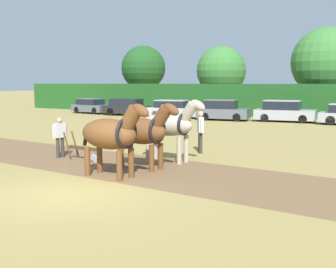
{
  "coord_description": "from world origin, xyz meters",
  "views": [
    {
      "loc": [
        7.61,
        -8.05,
        2.89
      ],
      "look_at": [
        0.26,
        4.7,
        1.1
      ],
      "focal_mm": 45.0,
      "sensor_mm": 36.0,
      "label": 1
    }
  ],
  "objects": [
    {
      "name": "draft_horse_lead_right",
      "position": [
        -0.13,
        3.7,
        1.29
      ],
      "size": [
        2.7,
        1.08,
        2.32
      ],
      "rotation": [
        0.0,
        0.0,
        -0.08
      ],
      "color": "brown",
      "rests_on": "ground"
    },
    {
      "name": "plowed_furrow_strip",
      "position": [
        -4.83,
        4.05,
        0.0
      ],
      "size": [
        30.92,
        6.48,
        0.01
      ],
      "primitive_type": "cube",
      "rotation": [
        0.0,
        0.0,
        -0.08
      ],
      "color": "brown",
      "rests_on": "ground"
    },
    {
      "name": "tree_far_left",
      "position": [
        -20.26,
        34.42,
        4.65
      ],
      "size": [
        5.27,
        5.27,
        7.3
      ],
      "color": "#423323",
      "rests_on": "ground"
    },
    {
      "name": "draft_horse_lead_left",
      "position": [
        -0.25,
        2.12,
        1.34
      ],
      "size": [
        2.71,
        1.15,
        2.38
      ],
      "rotation": [
        0.0,
        0.0,
        -0.08
      ],
      "color": "brown",
      "rests_on": "ground"
    },
    {
      "name": "ground_plane",
      "position": [
        0.0,
        0.0,
        0.0
      ],
      "size": [
        240.0,
        240.0,
        0.0
      ],
      "primitive_type": "plane",
      "color": "#998447"
    },
    {
      "name": "farmer_beside_team",
      "position": [
        0.17,
        7.54,
        1.02
      ],
      "size": [
        0.45,
        0.59,
        1.75
      ],
      "rotation": [
        0.0,
        0.0,
        0.6
      ],
      "color": "#38332D",
      "rests_on": "ground"
    },
    {
      "name": "parked_car_center_right",
      "position": [
        -0.56,
        23.54,
        0.76
      ],
      "size": [
        4.57,
        2.35,
        1.6
      ],
      "rotation": [
        0.0,
        0.0,
        0.12
      ],
      "color": "#9E9EA8",
      "rests_on": "ground"
    },
    {
      "name": "parked_car_left",
      "position": [
        -14.36,
        22.83,
        0.72
      ],
      "size": [
        4.66,
        2.24,
        1.48
      ],
      "rotation": [
        0.0,
        0.0,
        0.11
      ],
      "color": "black",
      "rests_on": "ground"
    },
    {
      "name": "parked_car_far_left",
      "position": [
        -18.86,
        23.16,
        0.69
      ],
      "size": [
        3.98,
        2.15,
        1.42
      ],
      "rotation": [
        0.0,
        0.0,
        -0.09
      ],
      "color": "#565B66",
      "rests_on": "ground"
    },
    {
      "name": "parked_car_center",
      "position": [
        -5.08,
        22.49,
        0.76
      ],
      "size": [
        4.21,
        2.39,
        1.59
      ],
      "rotation": [
        0.0,
        0.0,
        0.16
      ],
      "color": "#565B66",
      "rests_on": "ground"
    },
    {
      "name": "draft_horse_trail_left",
      "position": [
        -0.01,
        5.27,
        1.36
      ],
      "size": [
        2.82,
        1.02,
        2.39
      ],
      "rotation": [
        0.0,
        0.0,
        -0.08
      ],
      "color": "#B2A38E",
      "rests_on": "ground"
    },
    {
      "name": "tree_left",
      "position": [
        -9.9,
        33.59,
        4.16
      ],
      "size": [
        5.19,
        5.19,
        6.77
      ],
      "color": "brown",
      "rests_on": "ground"
    },
    {
      "name": "hedgerow",
      "position": [
        0.0,
        27.72,
        1.41
      ],
      "size": [
        61.13,
        1.73,
        2.81
      ],
      "primitive_type": "cube",
      "color": "#1E511E",
      "rests_on": "ground"
    },
    {
      "name": "plow",
      "position": [
        -2.79,
        3.9,
        0.32
      ],
      "size": [
        1.78,
        0.49,
        1.13
      ],
      "rotation": [
        0.0,
        0.0,
        -0.08
      ],
      "color": "#4C331E",
      "rests_on": "ground"
    },
    {
      "name": "tree_center_left",
      "position": [
        0.75,
        32.72,
        4.77
      ],
      "size": [
        6.29,
        6.29,
        7.92
      ],
      "color": "#4C3823",
      "rests_on": "ground"
    },
    {
      "name": "farmer_at_plow",
      "position": [
        -4.12,
        3.88,
        0.89
      ],
      "size": [
        0.29,
        0.63,
        1.56
      ],
      "rotation": [
        0.0,
        0.0,
        -0.21
      ],
      "color": "#38332D",
      "rests_on": "ground"
    },
    {
      "name": "parked_car_center_left",
      "position": [
        -9.59,
        22.64,
        0.71
      ],
      "size": [
        4.55,
        2.37,
        1.47
      ],
      "rotation": [
        0.0,
        0.0,
        0.16
      ],
      "color": "#A8A8B2",
      "rests_on": "ground"
    }
  ]
}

